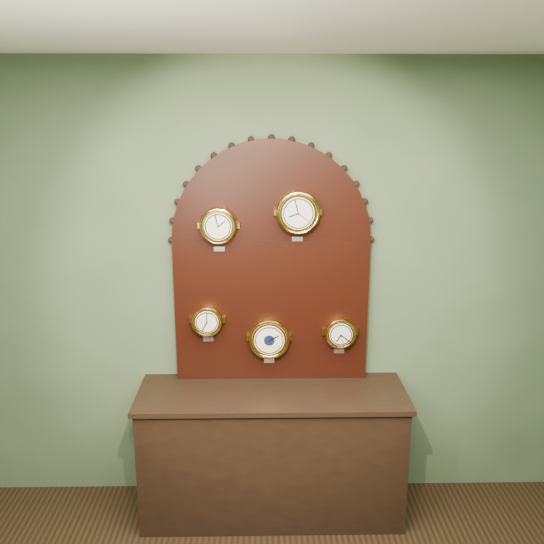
{
  "coord_description": "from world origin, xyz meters",
  "views": [
    {
      "loc": [
        -0.06,
        -1.13,
        2.47
      ],
      "look_at": [
        0.0,
        2.25,
        1.58
      ],
      "focal_mm": 39.8,
      "sensor_mm": 36.0,
      "label": 1
    }
  ],
  "objects_px": {
    "display_board": "(271,256)",
    "barometer": "(269,339)",
    "hygrometer": "(207,321)",
    "roman_clock": "(218,226)",
    "arabic_clock": "(298,213)",
    "tide_clock": "(340,333)",
    "shop_counter": "(272,454)"
  },
  "relations": [
    {
      "from": "shop_counter",
      "to": "roman_clock",
      "type": "xyz_separation_m",
      "value": [
        -0.32,
        0.15,
        1.43
      ]
    },
    {
      "from": "roman_clock",
      "to": "barometer",
      "type": "height_order",
      "value": "roman_clock"
    },
    {
      "from": "display_board",
      "to": "barometer",
      "type": "xyz_separation_m",
      "value": [
        -0.02,
        -0.07,
        -0.51
      ]
    },
    {
      "from": "tide_clock",
      "to": "display_board",
      "type": "bearing_deg",
      "value": 171.25
    },
    {
      "from": "roman_clock",
      "to": "hygrometer",
      "type": "bearing_deg",
      "value": 179.46
    },
    {
      "from": "shop_counter",
      "to": "display_board",
      "type": "height_order",
      "value": "display_board"
    },
    {
      "from": "arabic_clock",
      "to": "tide_clock",
      "type": "distance_m",
      "value": 0.8
    },
    {
      "from": "roman_clock",
      "to": "hygrometer",
      "type": "xyz_separation_m",
      "value": [
        -0.08,
        0.0,
        -0.59
      ]
    },
    {
      "from": "hygrometer",
      "to": "display_board",
      "type": "bearing_deg",
      "value": 9.39
    },
    {
      "from": "shop_counter",
      "to": "roman_clock",
      "type": "height_order",
      "value": "roman_clock"
    },
    {
      "from": "display_board",
      "to": "arabic_clock",
      "type": "bearing_deg",
      "value": -23.41
    },
    {
      "from": "display_board",
      "to": "barometer",
      "type": "distance_m",
      "value": 0.51
    },
    {
      "from": "shop_counter",
      "to": "hygrometer",
      "type": "height_order",
      "value": "hygrometer"
    },
    {
      "from": "barometer",
      "to": "tide_clock",
      "type": "xyz_separation_m",
      "value": [
        0.44,
        0.0,
        0.03
      ]
    },
    {
      "from": "roman_clock",
      "to": "tide_clock",
      "type": "distance_m",
      "value": 1.01
    },
    {
      "from": "shop_counter",
      "to": "roman_clock",
      "type": "distance_m",
      "value": 1.47
    },
    {
      "from": "shop_counter",
      "to": "roman_clock",
      "type": "bearing_deg",
      "value": 154.03
    },
    {
      "from": "arabic_clock",
      "to": "roman_clock",
      "type": "bearing_deg",
      "value": 179.89
    },
    {
      "from": "shop_counter",
      "to": "display_board",
      "type": "bearing_deg",
      "value": 90.0
    },
    {
      "from": "hygrometer",
      "to": "barometer",
      "type": "xyz_separation_m",
      "value": [
        0.38,
        -0.0,
        -0.12
      ]
    },
    {
      "from": "display_board",
      "to": "roman_clock",
      "type": "distance_m",
      "value": 0.38
    },
    {
      "from": "display_board",
      "to": "barometer",
      "type": "relative_size",
      "value": 5.04
    },
    {
      "from": "shop_counter",
      "to": "arabic_clock",
      "type": "height_order",
      "value": "arabic_clock"
    },
    {
      "from": "shop_counter",
      "to": "barometer",
      "type": "bearing_deg",
      "value": 95.74
    },
    {
      "from": "arabic_clock",
      "to": "hygrometer",
      "type": "relative_size",
      "value": 1.26
    },
    {
      "from": "arabic_clock",
      "to": "hygrometer",
      "type": "distance_m",
      "value": 0.87
    },
    {
      "from": "display_board",
      "to": "barometer",
      "type": "bearing_deg",
      "value": -102.83
    },
    {
      "from": "arabic_clock",
      "to": "tide_clock",
      "type": "height_order",
      "value": "arabic_clock"
    },
    {
      "from": "display_board",
      "to": "arabic_clock",
      "type": "relative_size",
      "value": 4.98
    },
    {
      "from": "shop_counter",
      "to": "roman_clock",
      "type": "relative_size",
      "value": 5.9
    },
    {
      "from": "shop_counter",
      "to": "hygrometer",
      "type": "relative_size",
      "value": 6.58
    },
    {
      "from": "barometer",
      "to": "hygrometer",
      "type": "bearing_deg",
      "value": 179.75
    }
  ]
}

